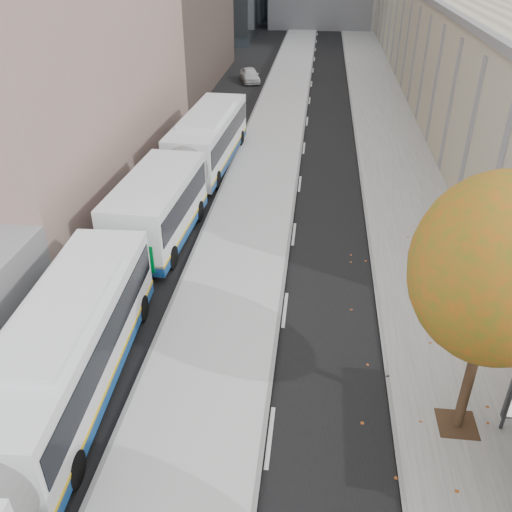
# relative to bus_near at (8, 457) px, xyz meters

# --- Properties ---
(bus_platform) EXTENTS (4.25, 150.00, 0.15)m
(bus_platform) POSITION_rel_bus_near_xyz_m (3.69, 25.66, -1.53)
(bus_platform) COLOR #BBBBBB
(bus_platform) RESTS_ON ground
(sidewalk) EXTENTS (4.75, 150.00, 0.08)m
(sidewalk) POSITION_rel_bus_near_xyz_m (11.69, 25.66, -1.56)
(sidewalk) COLOR gray
(sidewalk) RESTS_ON ground
(building_tan) EXTENTS (18.00, 92.00, 8.00)m
(building_tan) POSITION_rel_bus_near_xyz_m (23.06, 54.66, 2.40)
(building_tan) COLOR gray
(building_tan) RESTS_ON ground
(tree_c) EXTENTS (4.20, 4.20, 7.28)m
(tree_c) POSITION_rel_bus_near_xyz_m (11.16, 3.66, 3.65)
(tree_c) COLOR black
(tree_c) RESTS_ON sidewalk
(bus_near) EXTENTS (3.41, 17.68, 2.93)m
(bus_near) POSITION_rel_bus_near_xyz_m (0.00, 0.00, 0.00)
(bus_near) COLOR white
(bus_near) RESTS_ON ground
(bus_far) EXTENTS (3.52, 18.43, 3.05)m
(bus_far) POSITION_rel_bus_near_xyz_m (0.14, 18.95, 0.07)
(bus_far) COLOR white
(bus_far) RESTS_ON ground
(distant_car) EXTENTS (2.56, 4.14, 1.32)m
(distant_car) POSITION_rel_bus_near_xyz_m (0.06, 44.76, -0.94)
(distant_car) COLOR silver
(distant_car) RESTS_ON ground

